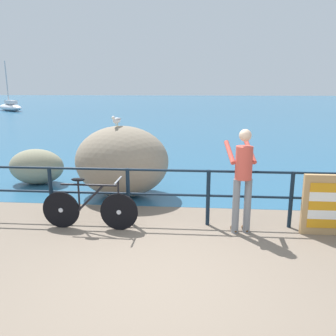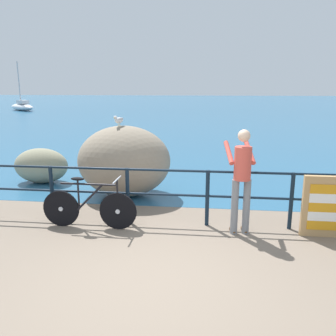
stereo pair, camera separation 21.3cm
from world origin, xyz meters
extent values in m
cube|color=#756656|center=(0.00, 20.00, -0.05)|extent=(120.00, 120.00, 0.10)
cube|color=#285B7F|center=(0.00, 47.73, 0.00)|extent=(120.00, 90.00, 0.01)
cylinder|color=black|center=(-2.17, 1.85, 0.51)|extent=(0.07, 0.07, 1.02)
cylinder|color=black|center=(-0.72, 1.85, 0.51)|extent=(0.07, 0.07, 1.02)
cylinder|color=black|center=(0.72, 1.85, 0.51)|extent=(0.07, 0.07, 1.02)
cylinder|color=black|center=(2.17, 1.85, 0.51)|extent=(0.07, 0.07, 1.02)
cylinder|color=black|center=(0.00, 1.85, 1.00)|extent=(7.23, 0.04, 0.04)
cylinder|color=black|center=(0.00, 1.85, 0.55)|extent=(7.23, 0.04, 0.04)
cylinder|color=black|center=(-1.86, 1.50, 0.33)|extent=(0.66, 0.04, 0.66)
cylinder|color=#B7BCC6|center=(-1.86, 1.50, 0.33)|extent=(0.08, 0.06, 0.08)
cylinder|color=black|center=(-0.82, 1.49, 0.33)|extent=(0.66, 0.04, 0.66)
cylinder|color=#B7BCC6|center=(-0.82, 1.49, 0.33)|extent=(0.08, 0.06, 0.08)
cylinder|color=black|center=(-1.34, 1.50, 0.80)|extent=(0.99, 0.05, 0.04)
cylinder|color=black|center=(-1.31, 1.50, 0.57)|extent=(0.50, 0.05, 0.50)
cylinder|color=black|center=(-1.52, 1.50, 0.59)|extent=(0.03, 0.03, 0.53)
ellipsoid|color=black|center=(-1.52, 1.50, 0.89)|extent=(0.24, 0.10, 0.06)
cylinder|color=black|center=(-0.82, 1.49, 0.62)|extent=(0.03, 0.03, 0.57)
cylinder|color=#B7BCC6|center=(-0.82, 1.49, 0.90)|extent=(0.04, 0.48, 0.03)
cylinder|color=slate|center=(1.18, 1.53, 0.47)|extent=(0.12, 0.12, 0.95)
ellipsoid|color=#513319|center=(1.17, 1.59, 0.04)|extent=(0.14, 0.27, 0.08)
cylinder|color=slate|center=(1.38, 1.56, 0.47)|extent=(0.12, 0.12, 0.95)
ellipsoid|color=#513319|center=(1.37, 1.62, 0.04)|extent=(0.14, 0.27, 0.08)
cylinder|color=#CC4C3F|center=(1.28, 1.55, 1.23)|extent=(0.28, 0.28, 0.55)
sphere|color=beige|center=(1.28, 1.55, 1.68)|extent=(0.20, 0.20, 0.20)
cylinder|color=#CC4C3F|center=(1.06, 1.75, 1.36)|extent=(0.17, 0.52, 0.34)
cylinder|color=#CC4C3F|center=(1.41, 1.81, 1.36)|extent=(0.17, 0.52, 0.34)
cube|color=tan|center=(2.70, 1.60, 0.52)|extent=(0.84, 0.09, 1.04)
cube|color=orange|center=(2.70, 1.54, 0.21)|extent=(0.66, 0.01, 0.16)
cube|color=white|center=(2.70, 1.54, 0.36)|extent=(0.66, 0.01, 0.16)
cube|color=orange|center=(2.70, 1.54, 0.52)|extent=(0.66, 0.01, 0.16)
cube|color=white|center=(2.70, 1.54, 0.68)|extent=(0.66, 0.01, 0.16)
cube|color=orange|center=(2.70, 1.54, 0.83)|extent=(0.66, 0.01, 0.16)
ellipsoid|color=gray|center=(-1.17, 3.42, 0.80)|extent=(2.10, 1.69, 1.60)
ellipsoid|color=gray|center=(-3.56, 4.21, 0.45)|extent=(1.40, 0.89, 0.90)
cylinder|color=gold|center=(-1.22, 3.36, 1.63)|extent=(0.01, 0.01, 0.06)
cylinder|color=gold|center=(-1.26, 3.38, 1.63)|extent=(0.01, 0.01, 0.06)
ellipsoid|color=white|center=(-1.24, 3.37, 1.72)|extent=(0.20, 0.28, 0.13)
ellipsoid|color=#9E9EA3|center=(-1.24, 3.39, 1.75)|extent=(0.20, 0.27, 0.06)
sphere|color=white|center=(-1.29, 3.26, 1.79)|extent=(0.08, 0.08, 0.08)
cone|color=gold|center=(-1.31, 3.21, 1.79)|extent=(0.04, 0.06, 0.02)
ellipsoid|color=white|center=(-18.46, 30.14, 0.36)|extent=(4.26, 3.75, 0.70)
cube|color=silver|center=(-18.22, 29.95, 0.89)|extent=(1.52, 1.43, 0.36)
cylinder|color=#B2B2B7|center=(-18.62, 30.26, 2.81)|extent=(0.10, 0.10, 4.20)
camera|label=1|loc=(0.49, -4.08, 2.45)|focal=37.01mm
camera|label=2|loc=(0.71, -4.06, 2.45)|focal=37.01mm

